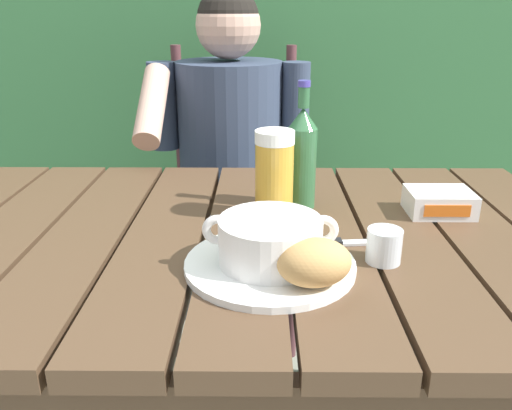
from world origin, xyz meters
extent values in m
cube|color=#4E3825|center=(-0.45, 0.00, 0.72)|extent=(0.14, 0.81, 0.04)
cube|color=#4E3825|center=(-0.30, 0.00, 0.72)|extent=(0.14, 0.81, 0.04)
cube|color=#4E3825|center=(-0.15, 0.00, 0.72)|extent=(0.14, 0.81, 0.04)
cube|color=#4E3825|center=(0.00, 0.00, 0.72)|extent=(0.14, 0.81, 0.04)
cube|color=#4E3825|center=(0.15, 0.00, 0.72)|extent=(0.14, 0.81, 0.04)
cube|color=#4E3825|center=(0.30, 0.00, 0.72)|extent=(0.14, 0.81, 0.04)
cube|color=#4E3825|center=(0.45, 0.00, 0.72)|extent=(0.14, 0.81, 0.04)
cube|color=#4E3825|center=(0.00, -0.38, 0.66)|extent=(1.29, 0.03, 0.08)
cube|color=#4E3825|center=(0.00, 0.38, 0.66)|extent=(1.29, 0.03, 0.08)
cube|color=#4E3825|center=(-0.63, 0.37, 0.35)|extent=(0.06, 0.06, 0.70)
cube|color=#4E3825|center=(0.63, 0.37, 0.35)|extent=(0.06, 0.06, 0.70)
cube|color=#34683B|center=(0.00, 1.41, 0.87)|extent=(3.26, 0.60, 1.74)
cylinder|color=#4C3823|center=(-1.07, 1.56, 0.77)|extent=(0.10, 0.10, 1.54)
cylinder|color=#4C3823|center=(0.14, 1.56, 0.98)|extent=(0.10, 0.10, 1.95)
cylinder|color=#4C3823|center=(0.25, 1.56, 0.94)|extent=(0.10, 0.10, 1.88)
cylinder|color=#512D31|center=(0.14, 0.60, 0.23)|extent=(0.04, 0.04, 0.47)
cylinder|color=#512D31|center=(-0.27, 0.60, 0.23)|extent=(0.04, 0.04, 0.47)
cylinder|color=#512D31|center=(0.14, 0.97, 0.23)|extent=(0.04, 0.04, 0.47)
cylinder|color=#512D31|center=(-0.27, 0.97, 0.23)|extent=(0.04, 0.04, 0.47)
cube|color=#512D31|center=(-0.06, 0.79, 0.48)|extent=(0.44, 0.41, 0.02)
cylinder|color=#512D31|center=(0.14, 0.97, 0.74)|extent=(0.04, 0.04, 0.54)
cylinder|color=#512D31|center=(-0.27, 0.97, 0.74)|extent=(0.04, 0.04, 0.54)
cube|color=#512D31|center=(-0.06, 0.97, 0.66)|extent=(0.40, 0.02, 0.04)
cube|color=#512D31|center=(-0.06, 0.97, 0.79)|extent=(0.40, 0.02, 0.04)
cube|color=#512D31|center=(-0.06, 0.97, 0.93)|extent=(0.40, 0.02, 0.04)
cylinder|color=#323D53|center=(0.02, 0.49, 0.23)|extent=(0.11, 0.11, 0.45)
cylinder|color=#323D53|center=(0.02, 0.59, 0.51)|extent=(0.13, 0.40, 0.13)
cylinder|color=#323D53|center=(-0.15, 0.49, 0.23)|extent=(0.11, 0.11, 0.45)
cylinder|color=#323D53|center=(-0.15, 0.59, 0.51)|extent=(0.13, 0.40, 0.13)
cylinder|color=#323D53|center=(-0.06, 0.69, 0.75)|extent=(0.32, 0.32, 0.47)
sphere|color=tan|center=(-0.06, 0.69, 1.08)|extent=(0.19, 0.19, 0.19)
sphere|color=black|center=(-0.06, 0.69, 1.10)|extent=(0.18, 0.18, 0.18)
cylinder|color=#323D53|center=(0.14, 0.67, 0.85)|extent=(0.08, 0.08, 0.26)
cylinder|color=#323D53|center=(-0.26, 0.67, 0.85)|extent=(0.08, 0.08, 0.26)
cylinder|color=tan|center=(-0.26, 0.51, 0.88)|extent=(0.07, 0.25, 0.21)
cylinder|color=white|center=(0.05, -0.15, 0.74)|extent=(0.28, 0.28, 0.01)
cylinder|color=white|center=(0.05, -0.15, 0.79)|extent=(0.17, 0.17, 0.07)
cylinder|color=#C76E2C|center=(0.05, -0.15, 0.80)|extent=(0.15, 0.15, 0.01)
torus|color=white|center=(-0.04, -0.15, 0.81)|extent=(0.05, 0.01, 0.05)
torus|color=white|center=(0.13, -0.15, 0.81)|extent=(0.05, 0.01, 0.05)
ellipsoid|color=tan|center=(0.11, -0.22, 0.79)|extent=(0.12, 0.10, 0.07)
cylinder|color=gold|center=(0.06, 0.07, 0.81)|extent=(0.07, 0.07, 0.15)
cylinder|color=white|center=(0.06, 0.07, 0.90)|extent=(0.08, 0.08, 0.02)
cylinder|color=#2E5F38|center=(0.12, 0.13, 0.82)|extent=(0.06, 0.06, 0.17)
cone|color=#2E5F38|center=(0.12, 0.13, 0.93)|extent=(0.06, 0.06, 0.04)
cylinder|color=#2E5F38|center=(0.12, 0.13, 0.97)|extent=(0.02, 0.02, 0.04)
cylinder|color=#453B99|center=(0.12, 0.13, 0.99)|extent=(0.03, 0.03, 0.01)
cylinder|color=silver|center=(0.23, -0.13, 0.77)|extent=(0.06, 0.06, 0.06)
cube|color=white|center=(0.39, 0.09, 0.76)|extent=(0.13, 0.10, 0.05)
cube|color=orange|center=(0.39, 0.04, 0.76)|extent=(0.09, 0.00, 0.02)
cube|color=silver|center=(0.21, -0.06, 0.74)|extent=(0.12, 0.03, 0.00)
cube|color=black|center=(0.14, -0.07, 0.74)|extent=(0.07, 0.03, 0.01)
camera|label=1|loc=(0.03, -0.89, 1.13)|focal=36.09mm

